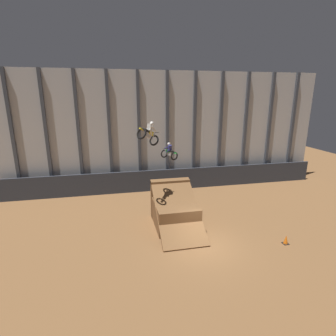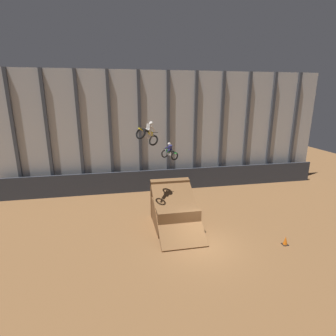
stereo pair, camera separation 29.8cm
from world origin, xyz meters
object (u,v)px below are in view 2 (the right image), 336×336
rider_bike_left_air (148,134)px  traffic_cone_near_ramp (285,241)px  dirt_ramp (174,210)px  rider_bike_right_air (170,152)px

rider_bike_left_air → traffic_cone_near_ramp: (8.12, -3.78, -6.47)m
dirt_ramp → traffic_cone_near_ramp: size_ratio=8.93×
dirt_ramp → traffic_cone_near_ramp: (6.31, -4.16, -0.77)m
rider_bike_right_air → rider_bike_left_air: bearing=-142.2°
traffic_cone_near_ramp → dirt_ramp: bearing=146.6°
traffic_cone_near_ramp → rider_bike_right_air: bearing=123.6°
dirt_ramp → rider_bike_right_air: (0.59, 4.44, 3.37)m
rider_bike_left_air → traffic_cone_near_ramp: size_ratio=2.96×
dirt_ramp → rider_bike_right_air: bearing=82.5°
rider_bike_right_air → traffic_cone_near_ramp: rider_bike_right_air is taller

